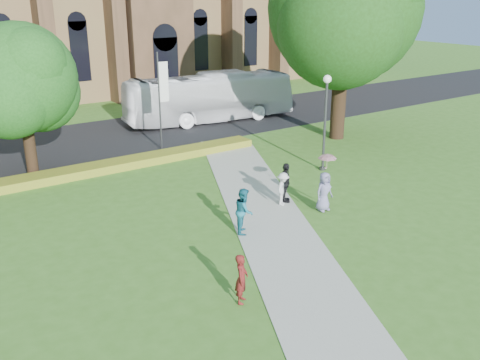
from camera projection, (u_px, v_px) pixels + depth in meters
ground at (296, 248)px, 20.65m from camera, size 160.00×160.00×0.00m
road at (103, 138)px, 36.11m from camera, size 160.00×10.00×0.02m
footpath at (279, 238)px, 21.41m from camera, size 15.58×28.54×0.04m
flower_hedge at (114, 165)px, 29.70m from camera, size 18.00×1.40×0.45m
streetlamp at (326, 111)px, 28.61m from camera, size 0.44×0.44×5.24m
large_tree at (344, 8)px, 33.36m from camera, size 9.60×9.60×13.20m
street_tree_1 at (21, 79)px, 26.88m from camera, size 5.60×5.60×8.05m
banner_pole_0 at (161, 96)px, 32.41m from camera, size 0.70×0.10×6.00m
tour_coach at (210, 98)px, 40.11m from camera, size 13.23×4.54×3.61m
pedestrian_0 at (242, 279)px, 16.75m from camera, size 0.71×0.71×1.66m
pedestrian_1 at (244, 211)px, 21.62m from camera, size 1.12×1.17×1.90m
pedestrian_2 at (283, 189)px, 24.51m from camera, size 1.15×1.05×1.55m
pedestrian_3 at (286, 183)px, 24.79m from camera, size 1.04×1.16×1.89m
pedestrian_4 at (324, 191)px, 23.84m from camera, size 0.89×0.59×1.79m
parasol at (327, 164)px, 23.60m from camera, size 1.00×1.00×0.69m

